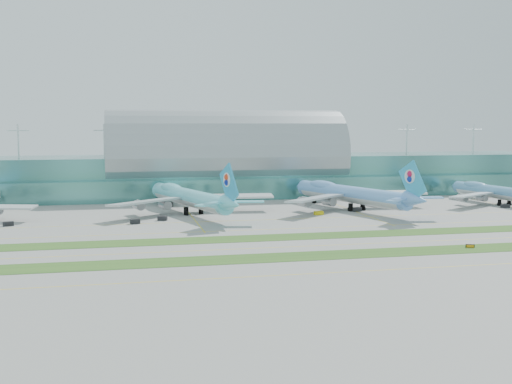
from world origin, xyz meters
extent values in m
plane|color=gray|center=(0.00, 0.00, 0.00)|extent=(700.00, 700.00, 0.00)
cube|color=#3D7A75|center=(0.00, 130.00, 10.00)|extent=(340.00, 42.00, 20.00)
cube|color=#3D7A75|center=(0.00, 106.00, 5.00)|extent=(340.00, 8.00, 10.00)
ellipsoid|color=#9EA5A8|center=(0.00, 130.00, 20.00)|extent=(340.00, 46.20, 16.17)
cylinder|color=white|center=(0.00, 130.00, 28.00)|extent=(0.80, 0.80, 16.00)
cube|color=#B2B7B7|center=(-31.00, 95.00, 5.50)|extent=(3.50, 22.00, 3.00)
cylinder|color=black|center=(-31.00, 85.00, 2.00)|extent=(1.00, 1.00, 4.00)
cube|color=#B2B7B7|center=(44.00, 95.00, 5.50)|extent=(3.50, 22.00, 3.00)
cylinder|color=black|center=(44.00, 85.00, 2.00)|extent=(1.00, 1.00, 4.00)
cube|color=#B2B7B7|center=(119.00, 95.00, 5.50)|extent=(3.50, 22.00, 3.00)
cylinder|color=black|center=(119.00, 85.00, 2.00)|extent=(1.00, 1.00, 4.00)
cube|color=#2D591E|center=(0.00, -28.00, 0.04)|extent=(420.00, 12.00, 0.08)
cube|color=#2D591E|center=(0.00, 2.00, 0.04)|extent=(420.00, 12.00, 0.08)
cube|color=yellow|center=(0.00, -48.00, 0.01)|extent=(420.00, 0.35, 0.01)
cube|color=yellow|center=(0.00, -14.00, 0.01)|extent=(420.00, 0.35, 0.01)
cube|color=yellow|center=(0.00, 18.00, 0.01)|extent=(420.00, 0.35, 0.01)
cube|color=yellow|center=(0.00, 40.00, 0.01)|extent=(420.00, 0.35, 0.01)
cylinder|color=#68D7E5|center=(-25.85, 63.52, 6.57)|extent=(26.22, 65.77, 6.68)
ellipsoid|color=#68D7E5|center=(-31.41, 81.38, 8.41)|extent=(12.09, 21.28, 4.76)
cone|color=#68D7E5|center=(-36.54, 97.88, 6.57)|extent=(7.98, 7.13, 6.68)
cone|color=#68D7E5|center=(-14.65, 27.51, 7.87)|extent=(8.94, 11.14, 6.35)
cube|color=silver|center=(-43.73, 55.70, 6.14)|extent=(30.16, 26.74, 1.32)
cylinder|color=gray|center=(-40.83, 62.70, 3.88)|extent=(5.26, 6.75, 3.66)
cube|color=silver|center=(-6.70, 67.22, 6.14)|extent=(32.88, 10.75, 1.32)
cylinder|color=gray|center=(-13.05, 71.34, 3.88)|extent=(5.26, 6.75, 3.66)
cube|color=#30A1D7|center=(-15.29, 29.57, 14.65)|extent=(4.82, 13.71, 15.53)
cylinder|color=white|center=(-15.61, 30.60, 16.27)|extent=(2.46, 5.23, 5.17)
cylinder|color=black|center=(-33.39, 87.76, 1.62)|extent=(1.94, 1.94, 3.23)
cylinder|color=black|center=(-27.66, 58.45, 1.62)|extent=(1.94, 1.94, 3.23)
cylinder|color=black|center=(-21.49, 60.36, 1.62)|extent=(1.94, 1.94, 3.23)
cylinder|color=#6BA6EB|center=(41.96, 60.74, 6.66)|extent=(28.43, 66.24, 6.77)
ellipsoid|color=#6BA6EB|center=(35.79, 78.67, 8.52)|extent=(12.78, 21.56, 4.82)
cone|color=#6BA6EB|center=(30.09, 95.24, 6.66)|extent=(8.18, 7.37, 6.77)
cone|color=#6BA6EB|center=(54.39, 24.59, 7.97)|extent=(9.28, 11.39, 6.43)
cube|color=silver|center=(24.08, 52.28, 6.23)|extent=(30.13, 27.70, 1.33)
cylinder|color=gray|center=(26.80, 59.46, 3.93)|extent=(5.47, 6.89, 3.71)
cube|color=silver|center=(61.26, 65.07, 6.23)|extent=(33.15, 9.94, 1.33)
cylinder|color=gray|center=(54.69, 69.05, 3.93)|extent=(5.47, 6.89, 3.71)
cube|color=#30A3D5|center=(53.68, 26.66, 14.85)|extent=(5.29, 13.79, 15.75)
cylinder|color=silver|center=(53.32, 27.69, 16.49)|extent=(2.63, 5.28, 5.24)
cylinder|color=black|center=(33.59, 85.07, 1.64)|extent=(1.97, 1.97, 3.28)
cylinder|color=black|center=(40.28, 55.54, 1.64)|extent=(1.97, 1.97, 3.28)
cylinder|color=black|center=(46.48, 57.67, 1.64)|extent=(1.97, 1.97, 3.28)
cylinder|color=#5C9BCA|center=(113.34, 62.73, 5.54)|extent=(14.57, 56.44, 5.63)
ellipsoid|color=#5C9BCA|center=(110.81, 78.28, 7.08)|extent=(8.02, 17.74, 4.01)
cone|color=#5C9BCA|center=(108.48, 92.65, 5.54)|extent=(6.28, 5.38, 5.63)
cube|color=silver|center=(97.50, 58.32, 5.17)|extent=(26.82, 19.96, 1.11)
cylinder|color=gray|center=(100.75, 63.81, 3.27)|extent=(3.85, 5.42, 3.09)
cylinder|color=black|center=(109.91, 83.83, 1.36)|extent=(1.63, 1.63, 2.72)
cylinder|color=black|center=(111.23, 58.71, 1.36)|extent=(1.63, 1.63, 2.72)
cylinder|color=black|center=(116.61, 59.58, 1.36)|extent=(1.63, 1.63, 2.72)
cube|color=black|center=(-92.29, 44.63, 0.80)|extent=(3.95, 2.80, 1.59)
cube|color=black|center=(-48.10, 40.19, 0.87)|extent=(3.71, 2.33, 1.73)
cube|color=black|center=(-37.86, 46.25, 0.84)|extent=(3.86, 2.71, 1.68)
cube|color=#DCC20C|center=(24.15, 48.33, 0.74)|extent=(3.77, 2.45, 1.49)
cube|color=black|center=(42.59, 54.50, 0.84)|extent=(4.32, 3.10, 1.68)
cube|color=black|center=(109.55, 51.73, 0.78)|extent=(3.95, 2.32, 1.57)
cube|color=black|center=(46.40, -26.66, 0.54)|extent=(2.50, 1.06, 1.08)
cube|color=orange|center=(46.35, -26.83, 0.54)|extent=(2.06, 0.74, 0.79)
cylinder|color=black|center=(45.57, -26.37, 0.25)|extent=(0.12, 0.12, 0.49)
cylinder|color=black|center=(47.24, -26.95, 0.25)|extent=(0.12, 0.12, 0.49)
camera|label=1|loc=(-53.82, -193.74, 36.02)|focal=45.00mm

